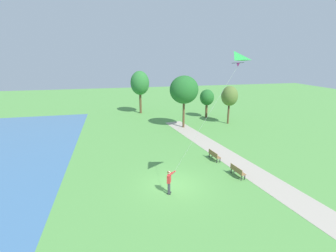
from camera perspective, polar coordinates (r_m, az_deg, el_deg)
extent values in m
plane|color=#569947|center=(18.92, 1.17, -13.73)|extent=(120.00, 120.00, 0.00)
cube|color=#ADA393|center=(22.96, 16.88, -8.83)|extent=(7.24, 31.99, 0.02)
cube|color=#232328|center=(18.07, 0.39, -15.18)|extent=(0.26, 0.21, 0.06)
cylinder|color=#383842|center=(17.86, 0.32, -14.02)|extent=(0.14, 0.14, 0.82)
cube|color=#232328|center=(17.87, 0.20, -15.57)|extent=(0.26, 0.21, 0.06)
cylinder|color=#383842|center=(17.66, 0.14, -14.40)|extent=(0.14, 0.14, 0.82)
cube|color=red|center=(17.41, 0.23, -12.19)|extent=(0.38, 0.46, 0.60)
sphere|color=beige|center=(17.20, 0.24, -10.84)|extent=(0.22, 0.22, 0.22)
ellipsoid|color=#4C3319|center=(17.18, 0.19, -10.72)|extent=(0.30, 0.30, 0.13)
cylinder|color=red|center=(17.24, 1.03, -10.82)|extent=(0.39, 0.51, 0.43)
cylinder|color=red|center=(17.08, 0.90, -11.08)|extent=(0.56, 0.11, 0.43)
sphere|color=beige|center=(17.07, 1.50, -10.62)|extent=(0.10, 0.10, 0.10)
pyramid|color=green|center=(15.08, 15.01, 15.00)|extent=(1.62, 1.41, 0.55)
cone|color=#E02D9E|center=(14.93, 16.03, 13.55)|extent=(0.28, 0.28, 0.22)
cylinder|color=black|center=(14.93, 16.06, 13.97)|extent=(1.19, 0.82, 0.02)
cylinder|color=silver|center=(15.53, 8.23, 0.57)|extent=(3.30, 1.65, 7.12)
cube|color=olive|center=(20.80, 16.02, -10.11)|extent=(0.66, 1.55, 0.05)
cube|color=olive|center=(20.59, 15.65, -9.65)|extent=(0.27, 1.49, 0.40)
cube|color=#2D2D33|center=(21.46, 15.23, -9.87)|extent=(0.07, 0.07, 0.45)
cube|color=#2D2D33|center=(21.28, 14.53, -10.04)|extent=(0.07, 0.07, 0.45)
cube|color=#2D2D33|center=(20.53, 17.48, -11.30)|extent=(0.07, 0.07, 0.45)
cube|color=#2D2D33|center=(20.34, 16.76, -11.50)|extent=(0.07, 0.07, 0.45)
cube|color=olive|center=(23.38, 10.83, -6.75)|extent=(0.66, 1.55, 0.05)
cube|color=olive|center=(23.20, 10.46, -6.31)|extent=(0.27, 1.49, 0.40)
cube|color=#2D2D33|center=(24.07, 10.28, -6.62)|extent=(0.07, 0.07, 0.45)
cube|color=#2D2D33|center=(23.91, 9.62, -6.74)|extent=(0.07, 0.07, 0.45)
cube|color=#2D2D33|center=(23.04, 12.04, -7.78)|extent=(0.07, 0.07, 0.45)
cube|color=#2D2D33|center=(22.88, 11.36, -7.92)|extent=(0.07, 0.07, 0.45)
cylinder|color=brown|center=(35.89, 13.91, 2.90)|extent=(0.27, 0.27, 3.03)
ellipsoid|color=#567033|center=(35.43, 14.18, 6.82)|extent=(2.29, 2.36, 2.78)
cylinder|color=brown|center=(41.55, -6.45, 5.52)|extent=(0.39, 0.39, 3.72)
ellipsoid|color=#2D7533|center=(41.09, -6.59, 9.95)|extent=(3.06, 3.27, 3.91)
cylinder|color=brown|center=(32.92, 3.67, 2.91)|extent=(0.29, 0.29, 3.84)
ellipsoid|color=#236628|center=(32.34, 3.77, 8.45)|extent=(3.80, 3.37, 3.68)
cylinder|color=brown|center=(39.01, 8.95, 3.69)|extent=(0.36, 0.36, 2.32)
ellipsoid|color=#236628|center=(38.63, 9.08, 6.62)|extent=(2.17, 2.33, 2.46)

